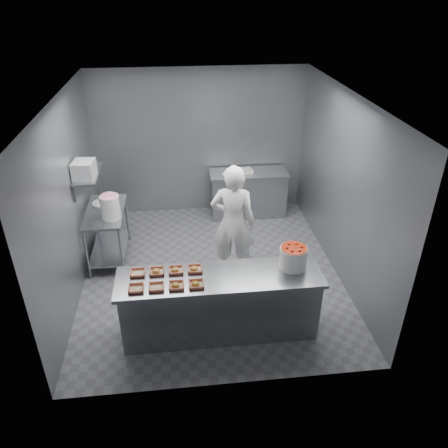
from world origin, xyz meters
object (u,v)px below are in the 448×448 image
(tray_4, at_px, (138,273))
(tray_0, at_px, (136,288))
(glaze_bucket, at_px, (110,206))
(prep_table, at_px, (107,227))
(tray_6, at_px, (176,270))
(tray_2, at_px, (176,285))
(worker, at_px, (233,223))
(strawberry_tub, at_px, (293,257))
(tray_5, at_px, (157,271))
(tray_7, at_px, (195,269))
(appliance, at_px, (84,169))
(tray_3, at_px, (196,284))
(tray_1, at_px, (156,287))
(back_counter, at_px, (248,193))
(service_counter, at_px, (220,304))

(tray_4, bearing_deg, tray_0, -90.00)
(tray_4, relative_size, glaze_bucket, 0.41)
(prep_table, bearing_deg, tray_6, -58.35)
(tray_0, height_order, tray_2, tray_2)
(tray_2, xyz_separation_m, tray_4, (-0.48, 0.32, -0.00))
(worker, xyz_separation_m, strawberry_tub, (0.62, -1.17, 0.13))
(tray_2, xyz_separation_m, tray_5, (-0.24, 0.32, 0.00))
(tray_7, height_order, appliance, appliance)
(tray_0, relative_size, tray_3, 1.00)
(prep_table, xyz_separation_m, tray_1, (0.87, -2.11, 0.33))
(back_counter, relative_size, glaze_bucket, 3.31)
(tray_3, height_order, tray_6, same)
(tray_3, bearing_deg, appliance, 128.15)
(tray_7, xyz_separation_m, worker, (0.64, 1.11, 0.01))
(tray_0, bearing_deg, strawberry_tub, 7.34)
(tray_1, distance_m, tray_6, 0.40)
(tray_7, relative_size, strawberry_tub, 0.53)
(tray_1, height_order, glaze_bucket, glaze_bucket)
(back_counter, height_order, tray_6, tray_6)
(back_counter, height_order, tray_5, tray_5)
(service_counter, relative_size, tray_2, 13.88)
(prep_table, relative_size, tray_4, 6.40)
(tray_5, bearing_deg, glaze_bucket, 115.09)
(back_counter, distance_m, tray_3, 3.65)
(prep_table, xyz_separation_m, strawberry_tub, (2.60, -1.85, 0.46))
(tray_5, height_order, strawberry_tub, strawberry_tub)
(tray_6, bearing_deg, back_counter, 64.93)
(tray_1, xyz_separation_m, tray_5, (-0.00, 0.32, 0.00))
(tray_7, bearing_deg, appliance, 133.24)
(tray_2, distance_m, strawberry_tub, 1.53)
(appliance, bearing_deg, tray_4, -57.97)
(tray_0, xyz_separation_m, tray_5, (0.24, 0.32, 0.00))
(prep_table, bearing_deg, tray_5, -64.25)
(tray_5, bearing_deg, tray_6, 0.00)
(tray_3, relative_size, glaze_bucket, 0.41)
(tray_4, height_order, tray_7, tray_7)
(tray_6, bearing_deg, strawberry_tub, -2.41)
(prep_table, distance_m, tray_5, 2.02)
(tray_5, xyz_separation_m, worker, (1.12, 1.11, 0.01))
(tray_5, bearing_deg, service_counter, -11.42)
(tray_1, bearing_deg, tray_6, 53.27)
(tray_4, bearing_deg, tray_7, -0.00)
(tray_1, bearing_deg, tray_4, 127.08)
(service_counter, height_order, worker, worker)
(tray_0, xyz_separation_m, appliance, (-0.80, 1.93, 0.77))
(tray_2, distance_m, worker, 1.68)
(tray_4, bearing_deg, appliance, 116.34)
(tray_1, relative_size, appliance, 0.55)
(tray_6, height_order, worker, worker)
(tray_5, distance_m, worker, 1.58)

